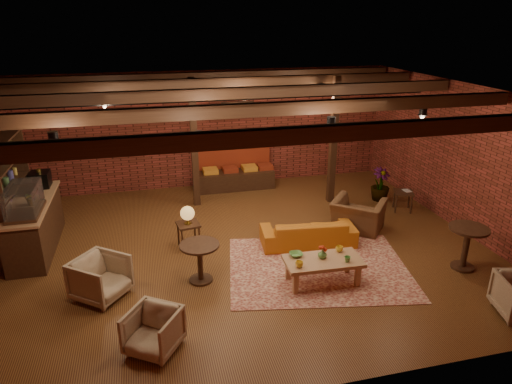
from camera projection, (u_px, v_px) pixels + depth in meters
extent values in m
plane|color=#3B1C0E|center=(241.00, 248.00, 9.51)|extent=(10.00, 10.00, 0.00)
cube|color=black|center=(239.00, 93.00, 8.36)|extent=(10.00, 8.00, 0.02)
cube|color=maroon|center=(210.00, 130.00, 12.56)|extent=(10.00, 0.02, 3.20)
cube|color=maroon|center=(312.00, 284.00, 5.31)|extent=(10.00, 0.02, 3.20)
cube|color=maroon|center=(462.00, 158.00, 10.05)|extent=(0.02, 8.00, 3.20)
cylinder|color=black|center=(224.00, 98.00, 9.93)|extent=(9.60, 0.12, 0.12)
cube|color=black|center=(194.00, 144.00, 11.16)|extent=(0.16, 0.16, 3.20)
cube|color=black|center=(333.00, 141.00, 11.37)|extent=(0.16, 0.16, 3.20)
imported|color=#337F33|center=(36.00, 190.00, 9.27)|extent=(0.35, 0.39, 0.30)
cube|color=orange|center=(238.00, 107.00, 11.61)|extent=(0.86, 0.06, 0.30)
cube|color=maroon|center=(318.00, 268.00, 8.76)|extent=(3.79, 3.16, 0.01)
imported|color=#AF5F18|center=(308.00, 232.00, 9.57)|extent=(2.04, 0.97, 0.57)
cube|color=#9E6E4A|center=(323.00, 261.00, 8.13)|extent=(1.40, 0.74, 0.07)
cube|color=#9E6E4A|center=(296.00, 283.00, 7.89)|extent=(0.09, 0.09, 0.41)
cube|color=#9E6E4A|center=(358.00, 276.00, 8.10)|extent=(0.09, 0.09, 0.41)
cube|color=#9E6E4A|center=(288.00, 269.00, 8.33)|extent=(0.09, 0.09, 0.41)
cube|color=#9E6E4A|center=(347.00, 263.00, 8.55)|extent=(0.09, 0.09, 0.41)
imported|color=gold|center=(299.00, 264.00, 7.85)|extent=(0.14, 0.14, 0.11)
imported|color=#558F41|center=(347.00, 259.00, 8.02)|extent=(0.11, 0.11, 0.10)
imported|color=gold|center=(339.00, 249.00, 8.37)|extent=(0.14, 0.14, 0.11)
imported|color=#558F41|center=(296.00, 254.00, 8.23)|extent=(0.25, 0.25, 0.06)
imported|color=#558F41|center=(322.00, 255.00, 8.14)|extent=(0.13, 0.13, 0.13)
sphere|color=#B92F13|center=(323.00, 248.00, 8.10)|extent=(0.10, 0.10, 0.10)
cube|color=black|center=(188.00, 224.00, 9.36)|extent=(0.50, 0.50, 0.04)
cylinder|color=black|center=(189.00, 236.00, 9.46)|extent=(0.04, 0.04, 0.50)
cylinder|color=olive|center=(188.00, 223.00, 9.35)|extent=(0.15, 0.15, 0.02)
cylinder|color=olive|center=(188.00, 220.00, 9.32)|extent=(0.04, 0.04, 0.21)
sphere|color=gold|center=(187.00, 213.00, 9.27)|extent=(0.29, 0.29, 0.29)
cylinder|color=black|center=(199.00, 245.00, 8.09)|extent=(0.71, 0.71, 0.04)
cylinder|color=black|center=(200.00, 263.00, 8.22)|extent=(0.10, 0.10, 0.69)
cylinder|color=black|center=(201.00, 279.00, 8.34)|extent=(0.43, 0.43, 0.04)
imported|color=beige|center=(100.00, 276.00, 7.72)|extent=(1.07, 1.08, 0.81)
imported|color=beige|center=(153.00, 329.00, 6.50)|extent=(0.93, 0.92, 0.71)
imported|color=brown|center=(358.00, 210.00, 10.18)|extent=(1.29, 1.24, 0.95)
cube|color=black|center=(404.00, 192.00, 11.19)|extent=(0.59, 0.59, 0.04)
cylinder|color=black|center=(403.00, 202.00, 11.28)|extent=(0.04, 0.04, 0.46)
imported|color=black|center=(404.00, 191.00, 11.18)|extent=(0.24, 0.27, 0.02)
cylinder|color=black|center=(469.00, 229.00, 8.47)|extent=(0.73, 0.73, 0.05)
cylinder|color=black|center=(466.00, 248.00, 8.62)|extent=(0.11, 0.11, 0.80)
cylinder|color=black|center=(462.00, 267.00, 8.76)|extent=(0.44, 0.44, 0.05)
imported|color=#4C7F4C|center=(384.00, 152.00, 11.55)|extent=(1.79, 1.79, 2.59)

